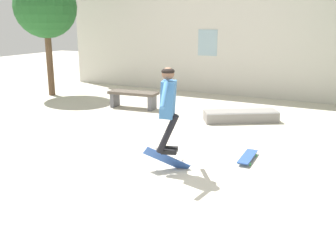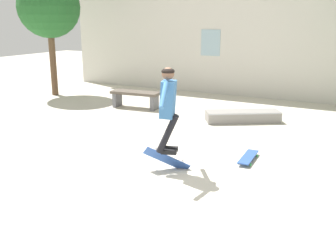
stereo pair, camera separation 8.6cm
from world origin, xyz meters
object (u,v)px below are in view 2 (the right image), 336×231
(park_bench, at_px, (135,96))
(skateboard_flipping, at_px, (167,159))
(tree_left, at_px, (49,7))
(skateboard_resting, at_px, (248,157))
(skater, at_px, (168,103))
(skate_ledge, at_px, (243,116))

(park_bench, relative_size, skateboard_flipping, 1.98)
(tree_left, relative_size, skateboard_resting, 4.87)
(skateboard_flipping, relative_size, skateboard_resting, 0.93)
(skater, bearing_deg, skateboard_resting, 27.63)
(skater, bearing_deg, park_bench, 111.16)
(tree_left, xyz_separation_m, skater, (6.69, -4.27, -1.75))
(skateboard_flipping, bearing_deg, tree_left, 114.48)
(park_bench, bearing_deg, tree_left, 167.55)
(park_bench, xyz_separation_m, skater, (3.07, -3.83, 0.86))
(tree_left, height_order, park_bench, tree_left)
(park_bench, relative_size, skate_ledge, 0.80)
(skater, height_order, skateboard_resting, skater)
(tree_left, height_order, skateboard_resting, tree_left)
(skateboard_flipping, bearing_deg, park_bench, 95.64)
(skater, bearing_deg, skate_ledge, 68.97)
(skateboard_resting, bearing_deg, skater, -46.11)
(park_bench, distance_m, skateboard_resting, 4.99)
(skater, xyz_separation_m, skateboard_flipping, (-0.04, 0.03, -1.03))
(park_bench, relative_size, skateboard_resting, 1.84)
(park_bench, height_order, skateboard_resting, park_bench)
(tree_left, distance_m, skateboard_resting, 8.90)
(tree_left, bearing_deg, skate_ledge, -4.07)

